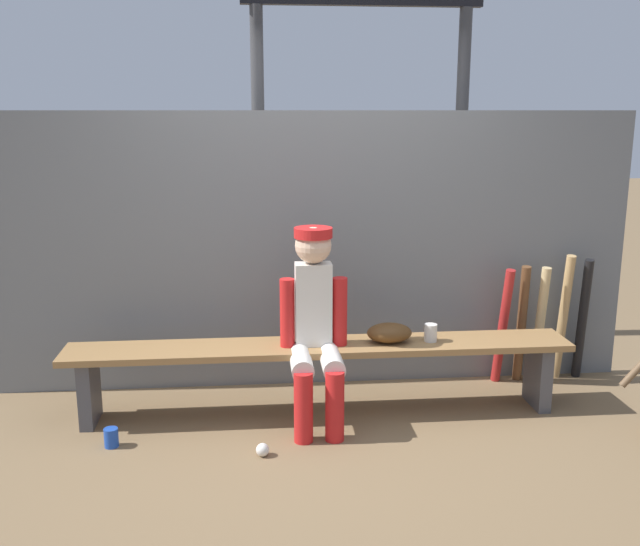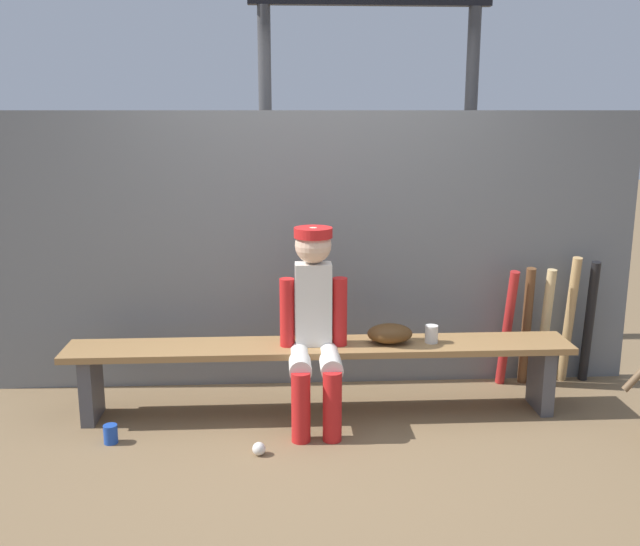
{
  "view_description": "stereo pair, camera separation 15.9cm",
  "coord_description": "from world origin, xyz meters",
  "px_view_note": "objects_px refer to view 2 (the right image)",
  "views": [
    {
      "loc": [
        -0.39,
        -4.17,
        1.87
      ],
      "look_at": [
        0.0,
        0.0,
        0.91
      ],
      "focal_mm": 40.05,
      "sensor_mm": 36.0,
      "label": 1
    },
    {
      "loc": [
        -0.23,
        -4.18,
        1.87
      ],
      "look_at": [
        0.0,
        0.0,
        0.91
      ],
      "focal_mm": 40.05,
      "sensor_mm": 36.0,
      "label": 2
    }
  ],
  "objects_px": {
    "baseball": "(259,449)",
    "bat_wood_tan": "(569,320)",
    "bat_wood_natural": "(545,328)",
    "cup_on_ground": "(111,434)",
    "player_seated": "(314,320)",
    "bat_wood_dark": "(526,326)",
    "cup_on_bench": "(431,334)",
    "baseball_glove": "(390,334)",
    "bat_aluminum_black": "(589,322)",
    "dugout_bench": "(320,358)",
    "scoreboard": "(378,13)",
    "bat_aluminum_red": "(507,329)"
  },
  "relations": [
    {
      "from": "baseball",
      "to": "bat_wood_tan",
      "type": "bearing_deg",
      "value": 24.37
    },
    {
      "from": "bat_wood_natural",
      "to": "baseball",
      "type": "xyz_separation_m",
      "value": [
        -1.93,
        -0.92,
        -0.38
      ]
    },
    {
      "from": "bat_wood_tan",
      "to": "cup_on_ground",
      "type": "bearing_deg",
      "value": -165.58
    },
    {
      "from": "player_seated",
      "to": "bat_wood_dark",
      "type": "relative_size",
      "value": 1.41
    },
    {
      "from": "bat_wood_natural",
      "to": "cup_on_bench",
      "type": "xyz_separation_m",
      "value": [
        -0.87,
        -0.39,
        0.1
      ]
    },
    {
      "from": "bat_wood_natural",
      "to": "cup_on_ground",
      "type": "height_order",
      "value": "bat_wood_natural"
    },
    {
      "from": "bat_wood_tan",
      "to": "baseball_glove",
      "type": "bearing_deg",
      "value": -162.34
    },
    {
      "from": "cup_on_ground",
      "to": "baseball_glove",
      "type": "bearing_deg",
      "value": 11.8
    },
    {
      "from": "player_seated",
      "to": "baseball_glove",
      "type": "height_order",
      "value": "player_seated"
    },
    {
      "from": "bat_wood_tan",
      "to": "bat_aluminum_black",
      "type": "relative_size",
      "value": 1.04
    },
    {
      "from": "player_seated",
      "to": "bat_aluminum_black",
      "type": "distance_m",
      "value": 2.0
    },
    {
      "from": "bat_wood_dark",
      "to": "cup_on_ground",
      "type": "distance_m",
      "value": 2.79
    },
    {
      "from": "dugout_bench",
      "to": "cup_on_bench",
      "type": "distance_m",
      "value": 0.71
    },
    {
      "from": "bat_wood_dark",
      "to": "cup_on_bench",
      "type": "distance_m",
      "value": 0.85
    },
    {
      "from": "bat_wood_tan",
      "to": "bat_wood_dark",
      "type": "bearing_deg",
      "value": -177.24
    },
    {
      "from": "baseball_glove",
      "to": "baseball",
      "type": "relative_size",
      "value": 3.78
    },
    {
      "from": "bat_wood_tan",
      "to": "cup_on_bench",
      "type": "distance_m",
      "value": 1.13
    },
    {
      "from": "cup_on_ground",
      "to": "scoreboard",
      "type": "relative_size",
      "value": 0.03
    },
    {
      "from": "cup_on_ground",
      "to": "cup_on_bench",
      "type": "height_order",
      "value": "cup_on_bench"
    },
    {
      "from": "dugout_bench",
      "to": "player_seated",
      "type": "height_order",
      "value": "player_seated"
    },
    {
      "from": "dugout_bench",
      "to": "baseball_glove",
      "type": "distance_m",
      "value": 0.46
    },
    {
      "from": "bat_wood_natural",
      "to": "cup_on_bench",
      "type": "relative_size",
      "value": 7.57
    },
    {
      "from": "player_seated",
      "to": "baseball",
      "type": "relative_size",
      "value": 16.06
    },
    {
      "from": "player_seated",
      "to": "cup_on_bench",
      "type": "height_order",
      "value": "player_seated"
    },
    {
      "from": "bat_aluminum_red",
      "to": "bat_wood_tan",
      "type": "height_order",
      "value": "bat_wood_tan"
    },
    {
      "from": "scoreboard",
      "to": "bat_wood_natural",
      "type": "bearing_deg",
      "value": -47.06
    },
    {
      "from": "bat_wood_natural",
      "to": "baseball",
      "type": "relative_size",
      "value": 11.26
    },
    {
      "from": "bat_wood_dark",
      "to": "baseball_glove",
      "type": "bearing_deg",
      "value": -158.23
    },
    {
      "from": "bat_wood_dark",
      "to": "bat_aluminum_black",
      "type": "relative_size",
      "value": 0.96
    },
    {
      "from": "baseball_glove",
      "to": "bat_aluminum_black",
      "type": "xyz_separation_m",
      "value": [
        1.45,
        0.42,
        -0.08
      ]
    },
    {
      "from": "bat_wood_dark",
      "to": "baseball",
      "type": "relative_size",
      "value": 11.41
    },
    {
      "from": "player_seated",
      "to": "bat_wood_natural",
      "type": "distance_m",
      "value": 1.69
    },
    {
      "from": "baseball",
      "to": "scoreboard",
      "type": "xyz_separation_m",
      "value": [
        0.89,
        2.03,
        2.55
      ]
    },
    {
      "from": "bat_aluminum_red",
      "to": "cup_on_ground",
      "type": "xyz_separation_m",
      "value": [
        -2.52,
        -0.72,
        -0.36
      ]
    },
    {
      "from": "dugout_bench",
      "to": "bat_wood_tan",
      "type": "relative_size",
      "value": 3.41
    },
    {
      "from": "bat_wood_natural",
      "to": "bat_wood_dark",
      "type": "bearing_deg",
      "value": 169.29
    },
    {
      "from": "player_seated",
      "to": "bat_wood_natural",
      "type": "bearing_deg",
      "value": 16.98
    },
    {
      "from": "bat_aluminum_red",
      "to": "baseball",
      "type": "distance_m",
      "value": 1.94
    },
    {
      "from": "bat_aluminum_black",
      "to": "baseball",
      "type": "distance_m",
      "value": 2.48
    },
    {
      "from": "bat_aluminum_red",
      "to": "bat_wood_tan",
      "type": "xyz_separation_m",
      "value": [
        0.44,
        0.04,
        0.04
      ]
    },
    {
      "from": "bat_aluminum_black",
      "to": "baseball",
      "type": "height_order",
      "value": "bat_aluminum_black"
    },
    {
      "from": "bat_wood_tan",
      "to": "player_seated",
      "type": "bearing_deg",
      "value": -163.54
    },
    {
      "from": "bat_wood_dark",
      "to": "bat_aluminum_black",
      "type": "height_order",
      "value": "bat_aluminum_black"
    },
    {
      "from": "dugout_bench",
      "to": "baseball",
      "type": "height_order",
      "value": "dugout_bench"
    },
    {
      "from": "dugout_bench",
      "to": "cup_on_bench",
      "type": "xyz_separation_m",
      "value": [
        0.69,
        -0.01,
        0.14
      ]
    },
    {
      "from": "player_seated",
      "to": "baseball_glove",
      "type": "relative_size",
      "value": 4.24
    },
    {
      "from": "player_seated",
      "to": "baseball",
      "type": "height_order",
      "value": "player_seated"
    },
    {
      "from": "baseball_glove",
      "to": "cup_on_bench",
      "type": "relative_size",
      "value": 2.55
    },
    {
      "from": "bat_wood_natural",
      "to": "cup_on_ground",
      "type": "relative_size",
      "value": 7.57
    },
    {
      "from": "dugout_bench",
      "to": "baseball_glove",
      "type": "xyz_separation_m",
      "value": [
        0.43,
        0.0,
        0.15
      ]
    }
  ]
}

